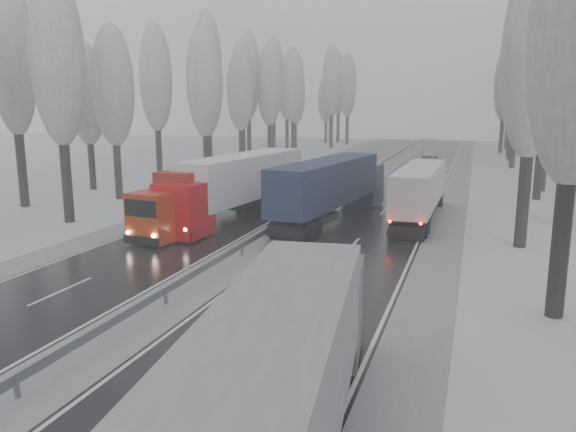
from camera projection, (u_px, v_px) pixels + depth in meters
The scene contains 49 objects.
carriageway_right at pixel (371, 226), 38.26m from camera, with size 7.50×200.00×0.03m, color black.
carriageway_left at pixel (230, 216), 41.53m from camera, with size 7.50×200.00×0.03m, color black.
median_slush at pixel (297, 221), 39.89m from camera, with size 3.00×200.00×0.04m, color #A1A4A8.
shoulder_right at pixel (446, 231), 36.72m from camera, with size 2.40×200.00×0.04m, color #A1A4A8.
shoulder_left at pixel (171, 212), 43.07m from camera, with size 2.40×200.00×0.04m, color #A1A4A8.
median_guardrail at pixel (297, 213), 39.77m from camera, with size 0.12×200.00×0.76m.
tree_18 at pixel (535, 56), 30.55m from camera, with size 3.60×3.60×16.58m.
tree_22 at pixel (547, 79), 47.13m from camera, with size 3.60×3.60×15.86m.
tree_24 at pixel (553, 49), 51.33m from camera, with size 3.60×3.60×20.49m.
tree_26 at pixel (537, 68), 61.18m from camera, with size 3.60×3.60×18.78m.
tree_28 at pixel (519, 69), 71.39m from camera, with size 3.60×3.60×19.62m.
tree_30 at pixel (516, 81), 80.61m from camera, with size 3.60×3.60×17.86m.
tree_31 at pixel (558, 78), 82.40m from camera, with size 3.60×3.60×18.58m.
tree_32 at pixel (513, 85), 87.64m from camera, with size 3.60×3.60×17.33m.
tree_33 at pixel (532, 98), 90.76m from camera, with size 3.60×3.60×14.33m.
tree_34 at pixel (505, 85), 94.49m from camera, with size 3.60×3.60×17.63m.
tree_35 at pixel (562, 83), 95.27m from camera, with size 3.60×3.60×18.25m.
tree_36 at pixel (511, 78), 102.92m from camera, with size 3.60×3.60×20.23m.
tree_37 at pixel (549, 92), 104.95m from camera, with size 3.60×3.60×16.37m.
tree_38 at pixel (517, 87), 112.50m from camera, with size 3.60×3.60×17.97m.
tree_39 at pixel (530, 94), 115.57m from camera, with size 3.60×3.60×16.19m.
tree_58 at pixel (57, 59), 37.40m from camera, with size 3.60×3.60×17.21m.
tree_59 at pixel (11, 55), 43.36m from camera, with size 3.60×3.60×18.41m.
tree_60 at pixel (113, 87), 47.47m from camera, with size 3.60×3.60×14.84m.
tree_61 at pixel (87, 95), 53.10m from camera, with size 3.60×3.60×13.95m.
tree_62 at pixel (204, 82), 55.00m from camera, with size 3.60×3.60×16.04m.
tree_63 at pixel (156, 79), 61.08m from camera, with size 3.60×3.60×16.88m.
tree_64 at pixel (206, 89), 64.78m from camera, with size 3.60×3.60×15.42m.
tree_65 at pixel (207, 68), 68.56m from camera, with size 3.60×3.60×19.48m.
tree_66 at pixel (240, 92), 73.74m from camera, with size 3.60×3.60×15.23m.
tree_67 at pixel (242, 84), 77.66m from camera, with size 3.60×3.60×17.09m.
tree_68 at pixel (269, 86), 79.36m from camera, with size 3.60×3.60×16.65m.
tree_69 at pixel (248, 76), 84.26m from camera, with size 3.60×3.60×19.35m.
tree_70 at pixel (293, 86), 88.60m from camera, with size 3.60×3.60×17.09m.
tree_71 at pixel (273, 78), 93.50m from camera, with size 3.60×3.60×19.61m.
tree_72 at pixel (295, 96), 98.35m from camera, with size 3.60×3.60×15.11m.
tree_73 at pixel (287, 88), 102.71m from camera, with size 3.60×3.60×17.22m.
tree_74 at pixel (332, 81), 106.63m from camera, with size 3.60×3.60×19.68m.
tree_75 at pixel (293, 86), 113.32m from camera, with size 3.60×3.60×18.60m.
tree_76 at pixel (348, 86), 115.19m from camera, with size 3.60×3.60×18.55m.
tree_77 at pixel (326, 100), 121.18m from camera, with size 3.60×3.60×14.32m.
tree_78 at pixel (339, 84), 122.29m from camera, with size 3.60×3.60×19.55m.
tree_79 at pixel (331, 92), 127.18m from camera, with size 3.60×3.60×17.07m.
truck_grey_tarp at pixel (275, 390), 11.32m from camera, with size 4.57×16.40×4.17m.
truck_blue_box at pixel (333, 185), 39.68m from camera, with size 4.90×17.23×4.38m.
truck_cream_box at pixel (421, 188), 40.08m from camera, with size 2.69×15.27×3.90m.
box_truck_distant at pixel (430, 146), 91.90m from camera, with size 3.16×7.85×2.85m.
truck_red_white at pixel (237, 182), 40.18m from camera, with size 4.56×17.88×4.55m.
truck_red_red at pixel (217, 189), 38.99m from camera, with size 4.40×15.82×4.02m.
Camera 1 is at (11.77, -7.26, 8.09)m, focal length 35.00 mm.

